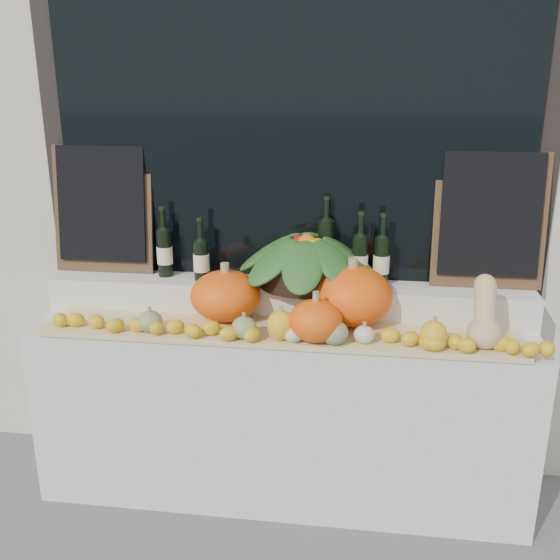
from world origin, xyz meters
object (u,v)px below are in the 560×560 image
object	(u,v)px
pumpkin_right	(352,296)
produce_bowl	(307,259)
pumpkin_left	(226,296)
butternut_squash	(485,317)
wine_bottle_tall	(326,250)

from	to	relation	value
pumpkin_right	produce_bowl	world-z (taller)	produce_bowl
pumpkin_left	pumpkin_right	xyz separation A→B (m)	(0.57, 0.02, 0.02)
pumpkin_right	butternut_squash	distance (m)	0.57
butternut_squash	produce_bowl	xyz separation A→B (m)	(-0.77, 0.31, 0.13)
produce_bowl	pumpkin_left	bearing A→B (deg)	-155.00
produce_bowl	wine_bottle_tall	bearing A→B (deg)	37.84
produce_bowl	wine_bottle_tall	world-z (taller)	wine_bottle_tall
pumpkin_left	wine_bottle_tall	world-z (taller)	wine_bottle_tall
pumpkin_left	butternut_squash	distance (m)	1.13
pumpkin_right	butternut_squash	xyz separation A→B (m)	(0.55, -0.16, -0.01)
pumpkin_right	wine_bottle_tall	bearing A→B (deg)	122.59
butternut_squash	wine_bottle_tall	world-z (taller)	wine_bottle_tall
wine_bottle_tall	pumpkin_right	bearing A→B (deg)	-57.41
pumpkin_left	butternut_squash	xyz separation A→B (m)	(1.12, -0.14, 0.01)
pumpkin_left	produce_bowl	size ratio (longest dim) A/B	0.47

